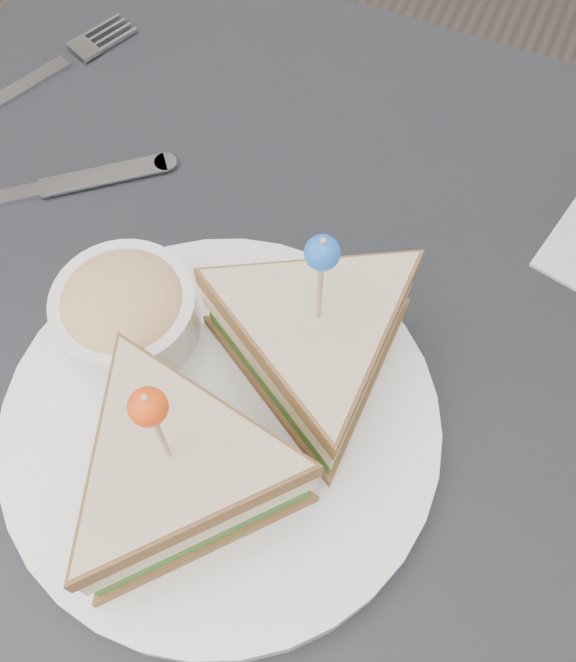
# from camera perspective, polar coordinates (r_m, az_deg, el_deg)

# --- Properties ---
(ground_plane) EXTENTS (3.50, 3.50, 0.00)m
(ground_plane) POSITION_cam_1_polar(r_m,az_deg,el_deg) (1.26, -0.63, -17.67)
(ground_plane) COLOR #3F3833
(table) EXTENTS (0.80, 0.80, 0.75)m
(table) POSITION_cam_1_polar(r_m,az_deg,el_deg) (0.61, -1.25, -6.04)
(table) COLOR black
(table) RESTS_ON ground
(plate_meal) EXTENTS (0.38, 0.38, 0.18)m
(plate_meal) POSITION_cam_1_polar(r_m,az_deg,el_deg) (0.48, -4.54, -5.40)
(plate_meal) COLOR white
(plate_meal) RESTS_ON table
(cutlery_fork) EXTENTS (0.10, 0.20, 0.01)m
(cutlery_fork) POSITION_cam_1_polar(r_m,az_deg,el_deg) (0.75, -18.11, 18.56)
(cutlery_fork) COLOR silver
(cutlery_fork) RESTS_ON table
(cutlery_knife) EXTENTS (0.16, 0.14, 0.01)m
(cutlery_knife) POSITION_cam_1_polar(r_m,az_deg,el_deg) (0.66, -17.87, 10.54)
(cutlery_knife) COLOR silver
(cutlery_knife) RESTS_ON table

